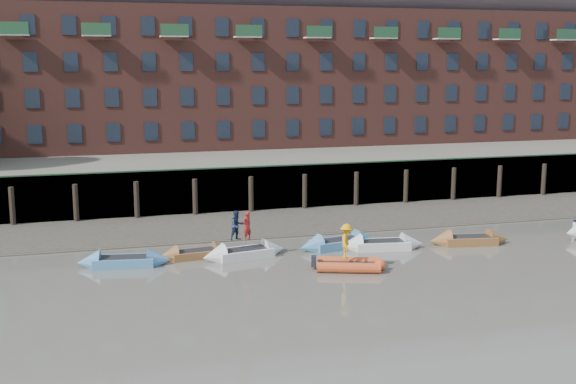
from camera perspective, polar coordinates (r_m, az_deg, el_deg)
name	(u,v)px	position (r m, az deg, el deg)	size (l,w,h in m)	color
ground	(405,309)	(32.32, 9.25, -9.13)	(220.00, 220.00, 0.00)	#5F5B52
foreshore	(292,222)	(48.60, 0.35, -2.38)	(110.00, 8.00, 0.50)	#3D382F
mud_band	(307,233)	(45.42, 1.53, -3.29)	(110.00, 1.60, 0.10)	#4C4336
river_wall	(276,188)	(52.43, -0.96, 0.34)	(110.00, 1.23, 3.30)	#2D2A26
bank_terrace	(238,163)	(65.54, -3.97, 2.34)	(110.00, 28.00, 3.20)	#5E594D
apartment_terrace	(234,36)	(65.91, -4.28, 12.16)	(80.60, 15.56, 20.98)	brown
rowboat_1	(124,261)	(39.25, -12.83, -5.36)	(5.01, 2.08, 1.41)	teal
rowboat_2	(196,254)	(40.19, -7.29, -4.86)	(4.35, 1.76, 1.23)	brown
rowboat_3	(244,253)	(39.97, -3.47, -4.84)	(5.01, 2.27, 1.40)	silver
rowboat_4	(338,243)	(42.02, 4.00, -4.07)	(5.18, 2.38, 1.45)	teal
rowboat_5	(382,245)	(42.00, 7.42, -4.15)	(5.03, 2.10, 1.41)	silver
rowboat_6	(469,240)	(44.05, 14.12, -3.70)	(4.97, 2.12, 1.40)	brown
rib_tender	(351,265)	(37.73, 5.04, -5.74)	(3.66, 2.64, 0.62)	#CA4A22
person_rower_a	(247,226)	(39.72, -3.27, -2.69)	(0.59, 0.39, 1.62)	maroon
person_rower_b	(237,225)	(39.76, -4.05, -2.65)	(0.81, 0.63, 1.66)	#19233F
person_rib_crew	(347,242)	(37.39, 4.65, -3.92)	(1.20, 0.69, 1.86)	orange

